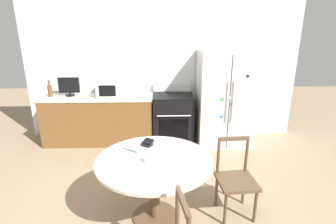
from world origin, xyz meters
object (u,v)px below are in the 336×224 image
Objects in this scene: countertop_tv at (69,86)px; refrigerator at (224,99)px; microwave at (112,89)px; counter_bottle at (50,90)px; oven_range at (173,118)px; wallet at (148,143)px; candle_glass at (148,160)px; dining_chair_right at (236,180)px.

refrigerator is at bearing -2.81° from countertop_tv.
counter_bottle reaches higher than microwave.
microwave is (-2.06, 0.09, 0.18)m from refrigerator.
countertop_tv is 0.35m from counter_bottle.
oven_range is at bearing -1.27° from microwave.
wallet is (0.73, -1.81, -0.26)m from microwave.
oven_range is 2.31m from counter_bottle.
microwave is 1.97m from wallet.
countertop_tv reaches higher than candle_glass.
wallet is (-0.39, -1.79, 0.31)m from oven_range.
countertop_tv is at bearing 129.05° from wallet.
wallet is (-0.02, 0.42, -0.01)m from candle_glass.
counter_bottle is (-0.34, -0.03, -0.07)m from countertop_tv.
wallet is at bearing -20.35° from dining_chair_right.
wallet is at bearing -127.76° from refrigerator.
candle_glass is (1.53, -2.28, -0.30)m from countertop_tv.
microwave is (-1.12, 0.02, 0.57)m from oven_range.
microwave is at bearing 111.87° from wallet.
microwave is 1.12m from counter_bottle.
microwave is 2.80m from dining_chair_right.
oven_range is 11.68× the size of candle_glass.
microwave is 2.92× the size of wallet.
dining_chair_right is 1.06m from candle_glass.
oven_range is 2.17m from dining_chair_right.
refrigerator is 2.07m from microwave.
countertop_tv is at bearing -44.80° from dining_chair_right.
microwave is at bearing -0.52° from counter_bottle.
refrigerator is at bearing -4.24° from oven_range.
countertop_tv is at bearing 176.72° from microwave.
refrigerator is 9.98× the size of wallet.
dining_chair_right is at bearing -73.25° from oven_range.
counter_bottle is 2.61m from wallet.
refrigerator is 2.08m from dining_chair_right.
refrigerator reaches higher than microwave.
counter_bottle is 1.71× the size of wallet.
refrigerator is 2.18m from wallet.
countertop_tv is 4.05× the size of candle_glass.
refrigerator is at bearing 52.24° from wallet.
countertop_tv is 3.38m from dining_chair_right.
dining_chair_right is (0.63, -2.08, -0.03)m from oven_range.
refrigerator is 3.42× the size of microwave.
counter_bottle is 3.61m from dining_chair_right.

